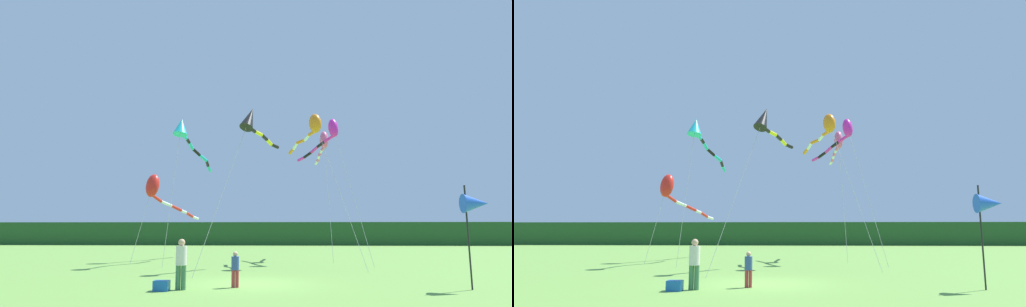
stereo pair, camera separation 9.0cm
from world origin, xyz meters
TOP-DOWN VIEW (x-y plane):
  - ground_plane at (0.00, 0.00)m, footprint 120.00×120.00m
  - distant_treeline at (0.00, 45.00)m, footprint 108.00×3.28m
  - person_adult at (-2.27, -1.93)m, footprint 0.39×0.39m
  - person_child at (-0.42, -1.19)m, footprint 0.28×0.28m
  - cooler_box at (-2.88, -2.23)m, footprint 0.52×0.43m
  - banner_flag_pole at (8.32, -1.44)m, footprint 0.90×0.70m
  - kite_red at (-7.08, 12.20)m, footprint 2.92×7.73m
  - kite_rainbow at (4.60, 14.62)m, footprint 0.82×6.52m
  - kite_black at (-0.25, 6.08)m, footprint 3.93×6.84m
  - kite_orange at (3.38, 9.08)m, footprint 3.76×7.08m
  - kite_magenta at (4.70, 12.03)m, footprint 3.91×7.76m
  - kite_cyan at (-4.69, 9.41)m, footprint 1.64×7.76m

SIDE VIEW (x-z plane):
  - ground_plane at x=0.00m, z-range 0.00..0.00m
  - cooler_box at x=-2.88m, z-range 0.00..0.35m
  - person_child at x=-0.42m, z-range 0.08..1.37m
  - person_adult at x=-2.27m, z-range 0.10..1.87m
  - distant_treeline at x=0.00m, z-range 0.00..3.12m
  - banner_flag_pole at x=8.32m, z-range 1.15..4.84m
  - kite_red at x=-7.08m, z-range 1.81..7.71m
  - kite_black at x=-0.25m, z-range 3.56..12.55m
  - kite_cyan at x=-4.69m, z-range 3.63..12.68m
  - kite_orange at x=3.38m, z-range 3.75..13.01m
  - kite_rainbow at x=4.60m, z-range 3.79..13.19m
  - kite_magenta at x=4.70m, z-range 3.79..13.40m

